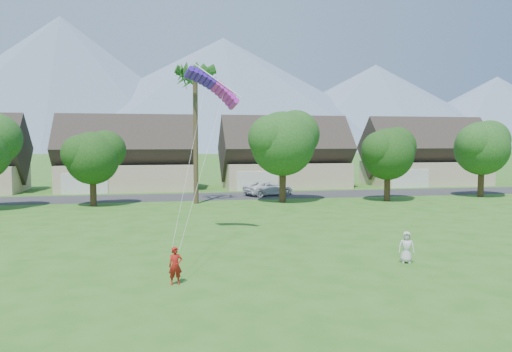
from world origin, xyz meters
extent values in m
plane|color=#2D6019|center=(0.00, 0.00, 0.00)|extent=(500.00, 500.00, 0.00)
cube|color=#2D2D30|center=(0.00, 34.00, 0.01)|extent=(90.00, 7.00, 0.01)
imported|color=#A31912|center=(-4.65, 2.93, 0.76)|extent=(0.60, 0.44, 1.52)
imported|color=silver|center=(6.15, 4.43, 0.75)|extent=(0.85, 0.71, 1.49)
imported|color=silver|center=(6.00, 34.00, 0.75)|extent=(5.95, 4.41, 1.50)
cone|color=slate|center=(-55.00, 260.00, 35.00)|extent=(190.00, 190.00, 70.00)
cone|color=slate|center=(30.00, 260.00, 31.00)|extent=(240.00, 240.00, 62.00)
cone|color=slate|center=(120.00, 260.00, 25.00)|extent=(200.00, 200.00, 50.00)
cone|color=slate|center=(200.00, 260.00, 22.50)|extent=(180.00, 180.00, 45.00)
cube|color=beige|center=(-9.00, 43.00, 1.50)|extent=(15.00, 8.00, 3.00)
cube|color=#382D28|center=(-9.00, 43.00, 4.79)|extent=(15.75, 8.15, 8.15)
cube|color=silver|center=(-13.20, 38.94, 1.10)|extent=(4.80, 0.12, 2.20)
cube|color=beige|center=(10.00, 43.00, 1.50)|extent=(15.00, 8.00, 3.00)
cube|color=#382D28|center=(10.00, 43.00, 4.79)|extent=(15.75, 8.15, 8.15)
cube|color=silver|center=(5.80, 38.94, 1.10)|extent=(4.80, 0.12, 2.20)
cube|color=beige|center=(29.00, 43.00, 1.50)|extent=(15.00, 8.00, 3.00)
cube|color=#382D28|center=(29.00, 43.00, 4.79)|extent=(15.75, 8.15, 8.15)
cube|color=silver|center=(24.80, 38.94, 1.10)|extent=(4.80, 0.12, 2.20)
cylinder|color=#47301C|center=(-11.00, 28.50, 1.09)|extent=(0.56, 0.56, 2.18)
sphere|color=#214916|center=(-11.00, 28.50, 4.22)|extent=(4.62, 4.62, 4.62)
cylinder|color=#47301C|center=(6.00, 28.00, 1.41)|extent=(0.62, 0.62, 2.82)
sphere|color=#214916|center=(6.00, 28.00, 5.46)|extent=(5.98, 5.98, 5.98)
cylinder|color=#47301C|center=(16.00, 27.00, 1.15)|extent=(0.58, 0.58, 2.30)
sphere|color=#214916|center=(16.00, 27.00, 4.46)|extent=(4.90, 4.90, 4.90)
cylinder|color=#47301C|center=(27.00, 28.50, 1.28)|extent=(0.60, 0.60, 2.56)
sphere|color=#214916|center=(27.00, 28.50, 4.96)|extent=(5.44, 5.44, 5.44)
cylinder|color=#4C3D26|center=(-2.00, 28.50, 6.00)|extent=(0.44, 0.44, 12.00)
sphere|color=#286021|center=(-2.00, 28.50, 12.30)|extent=(3.00, 3.00, 3.00)
cube|color=#4218B7|center=(-2.87, 12.78, 9.05)|extent=(1.73, 1.02, 0.50)
cube|color=#C525BA|center=(-1.14, 12.78, 9.05)|extent=(1.73, 1.02, 0.50)
camera|label=1|loc=(-5.21, -16.97, 5.77)|focal=35.00mm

